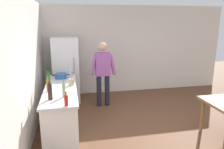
{
  "coord_description": "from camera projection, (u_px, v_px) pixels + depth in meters",
  "views": [
    {
      "loc": [
        -1.79,
        -3.47,
        2.2
      ],
      "look_at": [
        -0.8,
        1.37,
        0.97
      ],
      "focal_mm": 33.91,
      "sensor_mm": 36.0,
      "label": 1
    }
  ],
  "objects": [
    {
      "name": "ground_plane",
      "position": [
        166.0,
        137.0,
        4.18
      ],
      "size": [
        14.0,
        14.0,
        0.0
      ],
      "primitive_type": "plane",
      "color": "brown"
    },
    {
      "name": "cooking_pot",
      "position": [
        61.0,
        76.0,
        5.01
      ],
      "size": [
        0.4,
        0.28,
        0.12
      ],
      "color": "#285193",
      "rests_on": "kitchen_counter"
    },
    {
      "name": "bottle_vinegar_tall",
      "position": [
        64.0,
        90.0,
        3.75
      ],
      "size": [
        0.06,
        0.06,
        0.32
      ],
      "color": "gray",
      "rests_on": "kitchen_counter"
    },
    {
      "name": "bottle_wine_dark",
      "position": [
        50.0,
        92.0,
        3.62
      ],
      "size": [
        0.08,
        0.08,
        0.34
      ],
      "color": "black",
      "rests_on": "kitchen_counter"
    },
    {
      "name": "refrigerator",
      "position": [
        66.0,
        70.0,
        5.88
      ],
      "size": [
        0.7,
        0.67,
        1.8
      ],
      "color": "white",
      "rests_on": "ground_plane"
    },
    {
      "name": "utensil_jar",
      "position": [
        71.0,
        82.0,
        4.45
      ],
      "size": [
        0.11,
        0.11,
        0.32
      ],
      "color": "tan",
      "rests_on": "kitchen_counter"
    },
    {
      "name": "bottle_oil_amber",
      "position": [
        48.0,
        85.0,
        4.07
      ],
      "size": [
        0.06,
        0.06,
        0.28
      ],
      "color": "#996619",
      "rests_on": "kitchen_counter"
    },
    {
      "name": "kitchen_counter",
      "position": [
        62.0,
        108.0,
        4.44
      ],
      "size": [
        0.64,
        2.2,
        0.9
      ],
      "color": "white",
      "rests_on": "ground_plane"
    },
    {
      "name": "wall_back",
      "position": [
        127.0,
        50.0,
        6.71
      ],
      "size": [
        6.4,
        0.12,
        2.7
      ],
      "primitive_type": "cube",
      "color": "silver",
      "rests_on": "ground_plane"
    },
    {
      "name": "wall_left",
      "position": [
        21.0,
        74.0,
        3.54
      ],
      "size": [
        0.12,
        5.6,
        2.7
      ],
      "primitive_type": "cube",
      "color": "silver",
      "rests_on": "ground_plane"
    },
    {
      "name": "bottle_water_clear",
      "position": [
        69.0,
        71.0,
        5.17
      ],
      "size": [
        0.07,
        0.07,
        0.3
      ],
      "color": "silver",
      "rests_on": "kitchen_counter"
    },
    {
      "name": "bottle_wine_green",
      "position": [
        48.0,
        80.0,
        4.37
      ],
      "size": [
        0.08,
        0.08,
        0.34
      ],
      "color": "#1E5123",
      "rests_on": "kitchen_counter"
    },
    {
      "name": "person",
      "position": [
        103.0,
        70.0,
        5.51
      ],
      "size": [
        0.7,
        0.22,
        1.7
      ],
      "color": "#1E1E2D",
      "rests_on": "ground_plane"
    },
    {
      "name": "bottle_sauce_red",
      "position": [
        66.0,
        100.0,
        3.35
      ],
      "size": [
        0.06,
        0.06,
        0.24
      ],
      "color": "#B22319",
      "rests_on": "kitchen_counter"
    }
  ]
}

